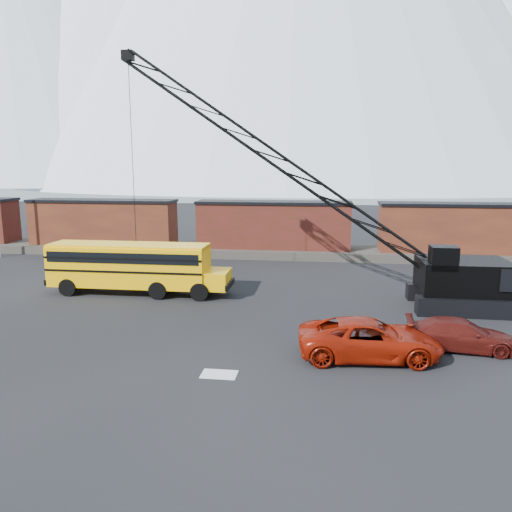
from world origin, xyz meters
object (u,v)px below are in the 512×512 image
at_px(maroon_suv, 461,335).
at_px(school_bus, 135,266).
at_px(red_pickup, 370,339).
at_px(crawler_crane, 286,166).

bearing_deg(maroon_suv, school_bus, 72.25).
bearing_deg(red_pickup, crawler_crane, 20.63).
height_order(red_pickup, crawler_crane, crawler_crane).
xyz_separation_m(school_bus, red_pickup, (13.80, -8.92, -0.96)).
xyz_separation_m(maroon_suv, crawler_crane, (-8.38, 7.65, 7.34)).
distance_m(school_bus, maroon_suv, 19.38).
relative_size(maroon_suv, crawler_crane, 0.20).
bearing_deg(crawler_crane, maroon_suv, -42.39).
bearing_deg(crawler_crane, red_pickup, -64.92).
bearing_deg(school_bus, red_pickup, -32.86).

